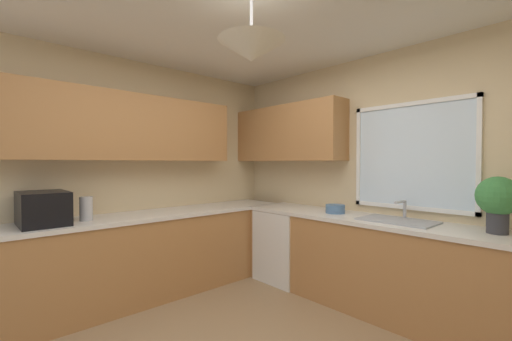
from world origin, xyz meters
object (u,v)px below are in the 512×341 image
at_px(sink_assembly, 397,220).
at_px(potted_plant, 498,199).
at_px(kettle, 86,209).
at_px(dishwasher, 287,245).
at_px(bowl, 335,209).
at_px(microwave, 43,208).

relative_size(sink_assembly, potted_plant, 1.48).
bearing_deg(kettle, potted_plant, 38.41).
height_order(dishwasher, sink_assembly, sink_assembly).
distance_m(dishwasher, potted_plant, 2.20).
bearing_deg(bowl, kettle, -121.85).
bearing_deg(microwave, kettle, 86.59).
distance_m(potted_plant, bowl, 1.43).
distance_m(microwave, bowl, 2.78).
height_order(microwave, sink_assembly, microwave).
bearing_deg(dishwasher, sink_assembly, 1.55).
bearing_deg(kettle, dishwasher, 72.86).
relative_size(dishwasher, kettle, 3.75).
relative_size(sink_assembly, bowl, 3.18).
distance_m(dishwasher, bowl, 0.84).
height_order(sink_assembly, potted_plant, potted_plant).
bearing_deg(potted_plant, dishwasher, -177.80).
bearing_deg(dishwasher, bowl, 2.57).
bearing_deg(microwave, potted_plant, 42.30).
relative_size(kettle, sink_assembly, 0.35).
relative_size(dishwasher, sink_assembly, 1.30).
bearing_deg(microwave, sink_assembly, 50.81).
bearing_deg(potted_plant, microwave, -137.70).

